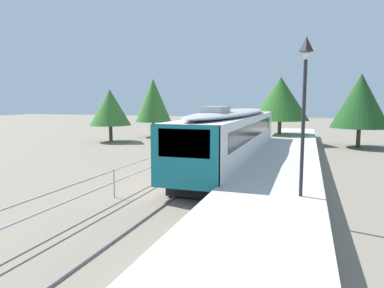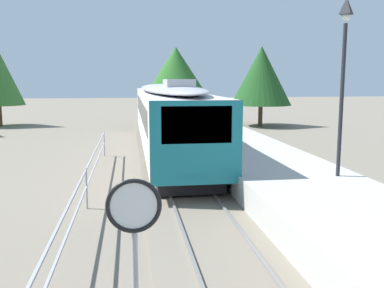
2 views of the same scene
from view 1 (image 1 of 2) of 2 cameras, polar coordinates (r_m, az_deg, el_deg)
The scene contains 9 objects.
ground_plane at distance 16.34m, azimuth -9.80°, elevation -7.81°, with size 160.00×160.00×0.00m, color slate.
track_rails at distance 15.18m, azimuth 0.34°, elevation -8.72°, with size 3.20×60.00×0.14m.
commuter_train at distance 22.61m, azimuth 6.80°, elevation 1.85°, with size 2.82×19.14×3.74m.
station_platform at distance 14.43m, azimuth 12.82°, elevation -8.02°, with size 3.90×60.00×0.90m, color #B7B5AD.
platform_lamp_mid_platform at distance 12.30m, azimuth 17.91°, elevation 8.90°, with size 0.34×0.34×5.35m.
tree_behind_carpark at distance 35.50m, azimuth 14.21°, elevation 7.18°, with size 5.59×5.59×6.54m.
tree_behind_station_far at distance 41.44m, azimuth -6.35°, elevation 7.10°, with size 4.23×4.23×6.80m.
tree_distant_left at distance 34.84m, azimuth 25.79°, elevation 6.36°, with size 5.03×5.03×6.62m.
tree_distant_centre at distance 37.01m, azimuth -13.23°, elevation 5.83°, with size 4.23×4.23×5.39m.
Camera 1 is at (4.55, 8.11, 4.13)m, focal length 32.69 mm.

